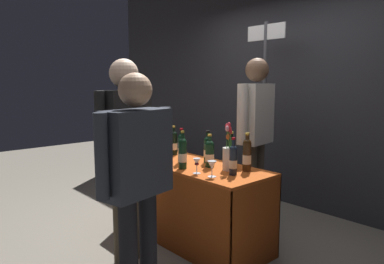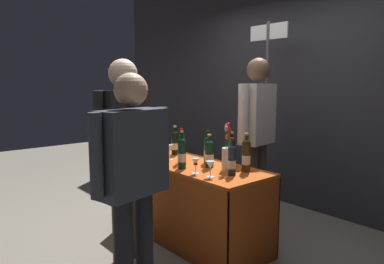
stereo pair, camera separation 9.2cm
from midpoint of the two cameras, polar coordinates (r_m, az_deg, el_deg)
name	(u,v)px [view 2 (the right image)]	position (r m, az deg, el deg)	size (l,w,h in m)	color
ground_plane	(192,239)	(3.61, 0.76, -16.70)	(12.00, 12.00, 0.00)	gray
back_partition	(296,76)	(4.53, 16.86, 8.53)	(7.14, 0.12, 3.15)	#2D2D33
tasting_table	(192,188)	(3.42, 0.78, -8.98)	(1.55, 0.63, 0.75)	#B74C19
featured_wine_bottle	(161,143)	(3.67, -4.26, -1.71)	(0.07, 0.07, 0.33)	#38230F
display_bottle_0	(232,160)	(2.95, 7.28, -4.41)	(0.07, 0.07, 0.31)	#192333
display_bottle_1	(182,148)	(3.37, -0.89, -2.55)	(0.07, 0.07, 0.33)	black
display_bottle_2	(175,142)	(3.75, -2.04, -1.67)	(0.08, 0.08, 0.31)	black
display_bottle_3	(209,153)	(3.21, 3.59, -3.40)	(0.08, 0.08, 0.30)	black
display_bottle_4	(208,149)	(3.38, 3.32, -2.74)	(0.07, 0.07, 0.31)	black
display_bottle_5	(182,153)	(3.14, -0.78, -3.35)	(0.07, 0.07, 0.34)	black
display_bottle_6	(246,155)	(3.09, 9.50, -3.59)	(0.07, 0.07, 0.33)	#38230F
display_bottle_7	(231,151)	(3.26, 7.03, -3.06)	(0.08, 0.08, 0.32)	black
wine_glass_near_vendor	(170,149)	(3.51, -2.85, -2.69)	(0.07, 0.07, 0.15)	silver
wine_glass_mid	(196,163)	(2.99, 1.46, -4.93)	(0.07, 0.07, 0.13)	silver
wine_glass_near_taster	(210,166)	(2.89, 3.86, -5.36)	(0.07, 0.07, 0.13)	silver
flower_vase	(228,155)	(3.10, 6.62, -3.74)	(0.11, 0.11, 0.42)	silver
vendor_presenter	(257,126)	(3.75, 11.03, 0.92)	(0.26, 0.56, 1.75)	#4C4233
taster_foreground_right	(125,142)	(2.97, -9.82, -1.63)	(0.27, 0.56, 1.69)	#4C4233
taster_foreground_left	(133,170)	(2.34, -8.32, -6.07)	(0.30, 0.63, 1.56)	black
booth_signpost	(267,99)	(4.17, 12.43, 5.24)	(0.50, 0.04, 2.17)	#47474C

